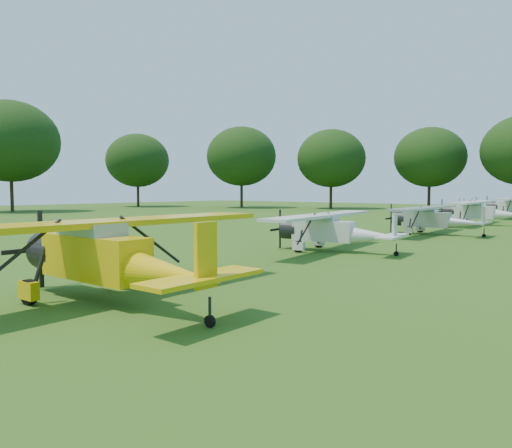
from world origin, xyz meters
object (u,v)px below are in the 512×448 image
Objects in this scene: aircraft_5 at (480,210)px; golf_cart at (467,207)px; aircraft_2 at (107,251)px; aircraft_4 at (433,217)px; aircraft_3 at (332,228)px.

aircraft_5 is 26.32m from golf_cart.
aircraft_2 is 24.94m from aircraft_4.
aircraft_2 reaches higher than golf_cart.
aircraft_3 is at bearing -67.81° from golf_cart.
aircraft_2 reaches higher than aircraft_5.
aircraft_4 is at bearing -92.46° from aircraft_5.
golf_cart is at bearing 91.47° from aircraft_3.
aircraft_3 is 0.92× the size of aircraft_5.
aircraft_5 is (-0.21, 11.18, 0.09)m from aircraft_4.
aircraft_4 is at bearing 79.49° from aircraft_3.
aircraft_2 is 1.19× the size of aircraft_3.
aircraft_2 is 1.09× the size of aircraft_5.
aircraft_5 is (0.27, 23.07, 0.10)m from aircraft_3.
golf_cart is at bearing 100.27° from aircraft_4.
aircraft_5 is at bearing -58.75° from golf_cart.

